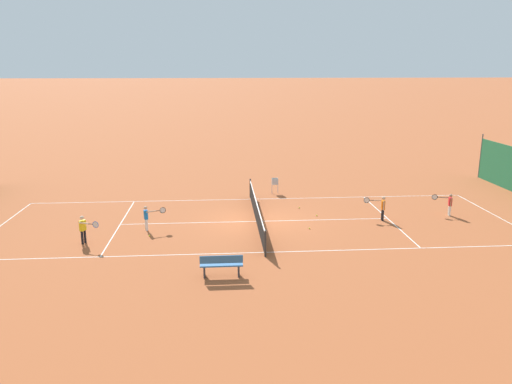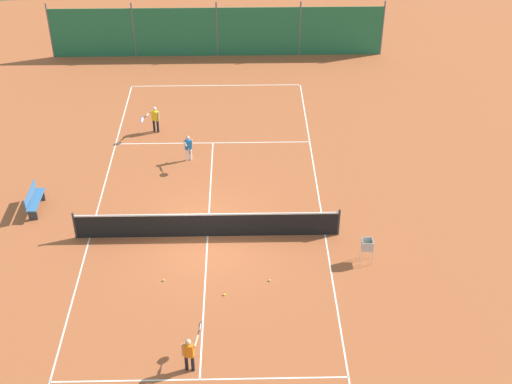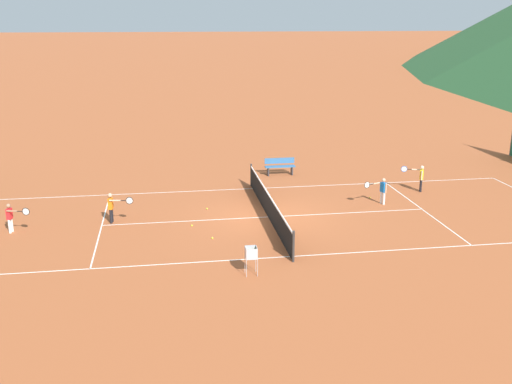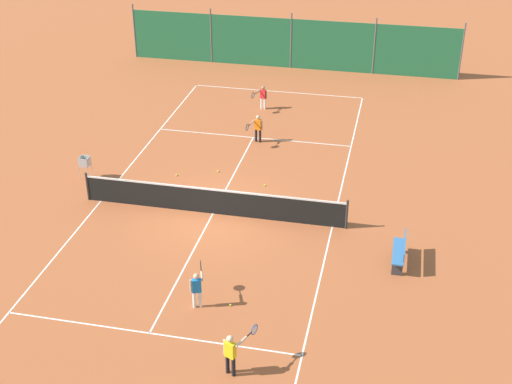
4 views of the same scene
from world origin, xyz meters
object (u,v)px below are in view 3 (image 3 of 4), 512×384
object	(u,v)px
tennis_net	(268,205)
player_near_service	(11,216)
tennis_ball_by_net_left	(207,209)
tennis_ball_far_corner	(370,197)
ball_hopper	(251,254)
courtside_bench	(280,166)
player_far_baseline	(382,189)
player_far_service	(420,176)
player_near_baseline	(112,206)
tennis_ball_near_corner	(212,238)
tennis_ball_alley_left	(192,225)

from	to	relation	value
tennis_net	player_near_service	xyz separation A→B (m)	(0.27, -9.55, 0.15)
tennis_ball_by_net_left	tennis_ball_far_corner	bearing A→B (deg)	93.89
ball_hopper	courtside_bench	xyz separation A→B (m)	(-11.65, 3.19, -0.20)
courtside_bench	player_far_baseline	bearing A→B (deg)	31.18
tennis_ball_far_corner	tennis_net	bearing A→B (deg)	-69.27
player_far_baseline	tennis_ball_by_net_left	xyz separation A→B (m)	(-0.41, -7.31, -0.63)
tennis_ball_by_net_left	player_far_service	bearing A→B (deg)	96.90
player_far_baseline	player_near_baseline	bearing A→B (deg)	-86.55
player_far_service	player_near_service	bearing A→B (deg)	-80.68
tennis_ball_near_corner	ball_hopper	xyz separation A→B (m)	(3.23, 0.91, 0.62)
tennis_ball_near_corner	courtside_bench	bearing A→B (deg)	154.01
player_far_baseline	ball_hopper	distance (m)	8.98
tennis_net	ball_hopper	world-z (taller)	tennis_net
player_far_service	tennis_ball_by_net_left	bearing A→B (deg)	-83.10
tennis_ball_near_corner	courtside_bench	distance (m)	9.38
tennis_net	ball_hopper	size ratio (longest dim) A/B	10.31
tennis_ball_by_net_left	ball_hopper	distance (m)	6.72
player_far_baseline	tennis_ball_far_corner	bearing A→B (deg)	-168.61
tennis_ball_by_net_left	tennis_ball_near_corner	size ratio (longest dim) A/B	1.00
player_near_service	tennis_ball_far_corner	bearing A→B (deg)	98.28
tennis_ball_by_net_left	ball_hopper	world-z (taller)	ball_hopper
player_near_baseline	courtside_bench	distance (m)	9.82
courtside_bench	ball_hopper	bearing A→B (deg)	-15.34
tennis_net	player_near_baseline	xyz separation A→B (m)	(-0.26, -5.99, 0.19)
tennis_ball_near_corner	player_near_service	bearing A→B (deg)	-104.16
player_far_baseline	tennis_ball_alley_left	bearing A→B (deg)	-79.05
tennis_ball_by_net_left	ball_hopper	bearing A→B (deg)	7.16
tennis_ball_alley_left	tennis_ball_far_corner	size ratio (longest dim) A/B	1.00
tennis_ball_far_corner	tennis_ball_near_corner	bearing A→B (deg)	-61.59
tennis_net	tennis_ball_by_net_left	bearing A→B (deg)	-119.96
tennis_net	ball_hopper	distance (m)	5.51
tennis_net	tennis_ball_far_corner	world-z (taller)	tennis_net
tennis_ball_alley_left	tennis_ball_near_corner	world-z (taller)	same
player_far_baseline	tennis_ball_by_net_left	distance (m)	7.35
tennis_ball_far_corner	courtside_bench	xyz separation A→B (m)	(-4.52, -3.10, 0.42)
tennis_ball_alley_left	tennis_ball_far_corner	distance (m)	8.22
courtside_bench	tennis_ball_near_corner	bearing A→B (deg)	-25.99
player_near_baseline	tennis_ball_alley_left	distance (m)	3.16
tennis_ball_far_corner	courtside_bench	distance (m)	5.50
tennis_net	tennis_ball_alley_left	world-z (taller)	tennis_net
player_far_baseline	tennis_ball_far_corner	world-z (taller)	player_far_baseline
player_far_baseline	tennis_net	bearing A→B (deg)	-79.50
tennis_ball_by_net_left	ball_hopper	xyz separation A→B (m)	(6.64, 0.83, 0.62)
tennis_net	player_far_service	size ratio (longest dim) A/B	7.68
player_near_service	ball_hopper	distance (m)	9.51
player_far_baseline	tennis_ball_far_corner	size ratio (longest dim) A/B	17.00
player_far_baseline	tennis_ball_near_corner	bearing A→B (deg)	-67.88
tennis_ball_alley_left	tennis_ball_near_corner	size ratio (longest dim) A/B	1.00
player_far_service	courtside_bench	xyz separation A→B (m)	(-3.84, -5.67, -0.25)
tennis_ball_alley_left	courtside_bench	size ratio (longest dim) A/B	0.04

